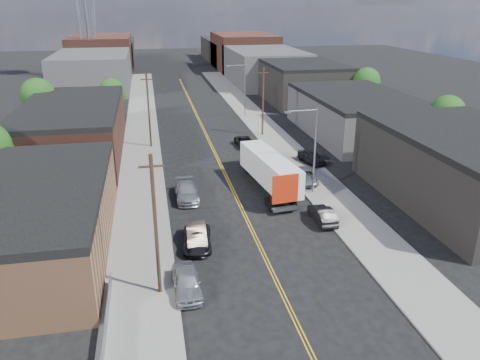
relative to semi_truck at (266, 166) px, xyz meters
name	(u,v)px	position (x,y,z in m)	size (l,w,h in m)	color
ground	(199,119)	(-3.71, 31.95, -2.23)	(260.00, 260.00, 0.00)	black
centerline	(211,144)	(-3.71, 16.95, -2.23)	(0.32, 120.00, 0.01)	gold
sidewalk_left	(142,147)	(-13.21, 16.95, -2.16)	(5.00, 140.00, 0.15)	slate
sidewalk_right	(276,140)	(5.79, 16.95, -2.16)	(5.00, 140.00, 0.15)	slate
warehouse_tan	(28,218)	(-21.71, -10.05, 0.57)	(12.00, 22.00, 5.60)	#8F6042
warehouse_brown	(73,129)	(-21.71, 15.95, 1.07)	(12.00, 26.00, 6.60)	#49261D
industrial_right_a	(469,168)	(18.28, -8.05, 1.32)	(14.00, 22.00, 7.10)	black
industrial_right_b	(356,114)	(18.29, 17.95, 0.82)	(14.00, 24.00, 6.10)	#39393C
industrial_right_c	(302,82)	(18.29, 43.95, 1.57)	(14.00, 22.00, 7.60)	black
skyline_left_a	(94,71)	(-23.71, 66.95, 1.77)	(16.00, 30.00, 8.00)	#39393C
skyline_right_a	(264,66)	(16.29, 66.95, 1.77)	(16.00, 30.00, 8.00)	#39393C
skyline_left_b	(102,55)	(-23.71, 91.95, 2.77)	(16.00, 26.00, 10.00)	#49261D
skyline_right_b	(244,52)	(16.29, 91.95, 2.77)	(16.00, 26.00, 10.00)	#49261D
skyline_left_c	(107,53)	(-23.71, 111.95, 1.27)	(16.00, 40.00, 7.00)	black
skyline_right_c	(232,51)	(16.29, 111.95, 1.27)	(16.00, 40.00, 7.00)	black
streetlight_near	(312,144)	(3.89, -3.05, 3.09)	(3.39, 0.25, 9.00)	gray
streetlight_far	(243,86)	(3.89, 31.95, 3.09)	(3.39, 0.25, 9.00)	gray
utility_pole_left_near	(156,226)	(-11.91, -18.05, 2.91)	(1.60, 0.26, 10.00)	black
utility_pole_left_far	(149,110)	(-11.91, 16.95, 2.91)	(1.60, 0.26, 10.00)	black
utility_pole_right	(263,101)	(4.49, 19.95, 2.91)	(1.60, 0.26, 10.00)	black
chainlink_fence	(102,358)	(-15.21, -24.55, -1.58)	(0.05, 16.00, 1.22)	slate
tree_left_mid	(39,98)	(-27.65, 26.95, 3.25)	(5.10, 5.04, 8.37)	black
tree_left_far	(112,93)	(-17.65, 33.95, 2.33)	(4.35, 4.20, 6.97)	black
tree_right_near	(447,115)	(26.35, 7.95, 2.64)	(4.60, 4.48, 7.44)	black
tree_right_far	(367,83)	(26.35, 31.95, 2.94)	(4.85, 4.76, 7.91)	black
semi_truck	(266,166)	(0.00, 0.00, 0.00)	(3.95, 15.25, 3.92)	silver
car_left_a	(186,282)	(-10.11, -18.27, -1.44)	(1.87, 4.65, 1.58)	#9EA1A3
car_left_b	(197,236)	(-8.71, -11.58, -1.48)	(1.59, 4.57, 1.51)	#806B54
car_left_c	(197,239)	(-8.71, -12.05, -1.56)	(2.22, 4.82, 1.34)	black
car_left_d	(186,192)	(-8.71, -2.05, -1.45)	(2.20, 5.42, 1.57)	#9EA1A3
car_right_oncoming	(322,215)	(2.89, -9.63, -1.51)	(1.52, 4.37, 1.44)	black
car_right_lot_a	(305,176)	(4.49, -0.05, -1.38)	(2.32, 5.04, 1.40)	#929496
car_right_lot_c	(312,157)	(7.29, 5.95, -1.31)	(1.82, 4.52, 1.54)	black
car_ahead_truck	(245,142)	(0.79, 14.76, -1.57)	(2.18, 4.74, 1.32)	black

